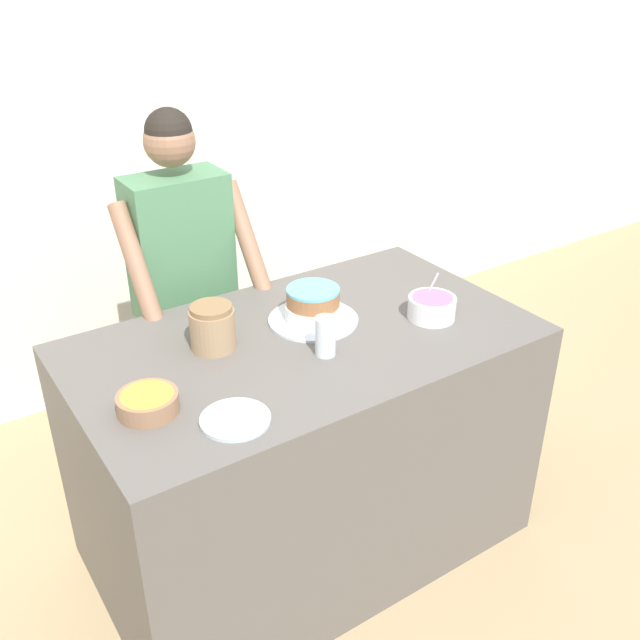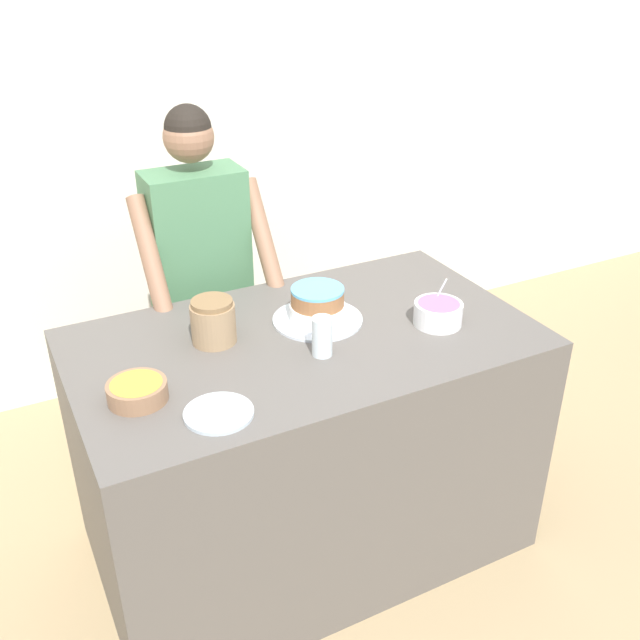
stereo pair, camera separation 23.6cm
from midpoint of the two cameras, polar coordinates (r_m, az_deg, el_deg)
The scene contains 10 objects.
ground_plane at distance 2.73m, azimuth 6.22°, elevation -22.88°, with size 14.00×14.00×0.00m, color tan.
wall_back at distance 3.58m, azimuth -10.29°, elevation 14.63°, with size 10.00×0.05×2.60m.
counter at distance 2.68m, azimuth 1.41°, elevation -10.00°, with size 1.57×0.91×0.92m.
person_baker at distance 2.90m, azimuth -7.26°, elevation 4.37°, with size 0.52×0.45×1.59m.
cake at distance 2.49m, azimuth 2.51°, elevation 0.98°, with size 0.32×0.32×0.13m.
frosting_bowl_orange at distance 2.12m, azimuth -11.36°, elevation -5.66°, with size 0.18×0.18×0.06m.
frosting_bowl_purple at distance 2.53m, azimuth 12.08°, elevation 0.52°, with size 0.17×0.17×0.15m.
drinking_glass at distance 2.29m, azimuth 3.20°, elevation -1.39°, with size 0.07×0.07×0.13m.
ceramic_plate at distance 2.04m, azimuth -4.82°, elevation -7.55°, with size 0.20×0.20×0.01m.
stoneware_jar at distance 2.37m, azimuth -5.74°, elevation -0.19°, with size 0.15×0.15×0.15m.
Camera 2 is at (-0.92, -1.45, 2.11)m, focal length 40.00 mm.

